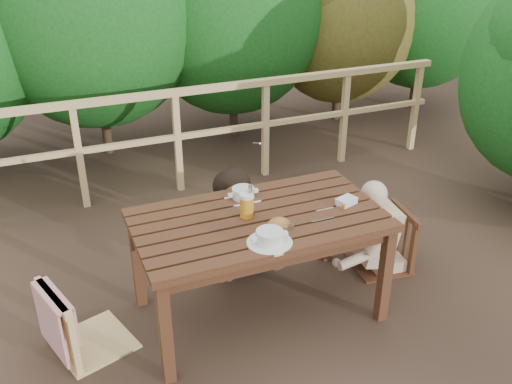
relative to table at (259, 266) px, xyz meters
name	(u,v)px	position (x,y,z in m)	size (l,w,h in m)	color
ground	(259,310)	(0.00, 0.00, -0.37)	(60.00, 60.00, 0.00)	#473326
table	(259,266)	(0.00, 0.00, 0.00)	(1.59, 0.89, 0.73)	#402415
chair_left	(84,285)	(-1.11, 0.09, 0.10)	(0.46, 0.46, 0.92)	#DCB876
chair_far	(227,211)	(0.03, 0.71, 0.05)	(0.42, 0.42, 0.84)	#402415
chair_right	(384,217)	(1.08, 0.16, 0.06)	(0.42, 0.42, 0.85)	#402415
woman	(225,185)	(0.03, 0.73, 0.26)	(0.51, 0.63, 1.26)	black
diner_right	(390,196)	(1.11, 0.16, 0.23)	(0.48, 0.60, 1.20)	#D7B393
railing	(178,141)	(0.00, 2.00, 0.14)	(5.60, 0.10, 1.01)	#DCB876
soup_near	(270,238)	(-0.06, -0.30, 0.41)	(0.27, 0.27, 0.09)	white
soup_far	(243,194)	(0.00, 0.28, 0.41)	(0.26, 0.26, 0.09)	silver
bread_roll	(278,224)	(0.06, -0.17, 0.41)	(0.14, 0.11, 0.08)	#9F6C2C
beer_glass	(246,206)	(-0.07, 0.03, 0.45)	(0.09, 0.09, 0.17)	orange
bottle	(250,201)	(-0.04, 0.05, 0.48)	(0.05, 0.05, 0.23)	silver
tumbler	(288,228)	(0.10, -0.23, 0.40)	(0.06, 0.06, 0.08)	white
butter_tub	(346,202)	(0.60, -0.06, 0.39)	(0.13, 0.09, 0.06)	white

